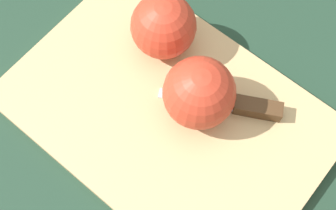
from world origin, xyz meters
name	(u,v)px	position (x,y,z in m)	size (l,w,h in m)	color
ground_plane	(168,116)	(0.00, 0.00, 0.00)	(4.00, 4.00, 0.00)	#1E3828
cutting_board	(168,113)	(0.00, 0.00, 0.01)	(0.41, 0.28, 0.02)	tan
apple_half_left	(163,26)	(-0.07, 0.07, 0.06)	(0.09, 0.09, 0.09)	red
apple_half_right	(199,93)	(0.03, 0.03, 0.06)	(0.09, 0.09, 0.09)	red
knife	(249,107)	(0.08, 0.06, 0.03)	(0.15, 0.09, 0.02)	silver
apple_slice	(201,81)	(0.01, 0.06, 0.02)	(0.06, 0.06, 0.01)	beige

